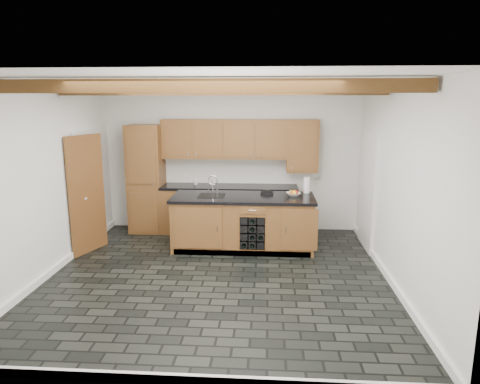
% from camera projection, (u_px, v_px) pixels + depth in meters
% --- Properties ---
extents(ground, '(5.00, 5.00, 0.00)m').
position_uv_depth(ground, '(218.00, 276.00, 6.34)').
color(ground, black).
rests_on(ground, ground).
extents(room_shell, '(5.01, 5.00, 5.00)m').
position_uv_depth(room_shell, '(215.00, 169.00, 6.54)').
color(room_shell, white).
rests_on(room_shell, ground).
extents(back_cabinetry, '(3.65, 0.62, 2.20)m').
position_uv_depth(back_cabinetry, '(211.00, 183.00, 8.34)').
color(back_cabinetry, brown).
rests_on(back_cabinetry, ground).
extents(island, '(2.48, 0.96, 0.93)m').
position_uv_depth(island, '(243.00, 222.00, 7.47)').
color(island, brown).
rests_on(island, ground).
extents(faucet, '(0.45, 0.40, 0.34)m').
position_uv_depth(faucet, '(212.00, 193.00, 7.45)').
color(faucet, black).
rests_on(faucet, island).
extents(kitchen_scale, '(0.22, 0.15, 0.06)m').
position_uv_depth(kitchen_scale, '(267.00, 192.00, 7.56)').
color(kitchen_scale, black).
rests_on(kitchen_scale, island).
extents(fruit_bowl, '(0.27, 0.27, 0.06)m').
position_uv_depth(fruit_bowl, '(293.00, 194.00, 7.41)').
color(fruit_bowl, silver).
rests_on(fruit_bowl, island).
extents(fruit_cluster, '(0.16, 0.17, 0.07)m').
position_uv_depth(fruit_cluster, '(293.00, 192.00, 7.41)').
color(fruit_cluster, red).
rests_on(fruit_cluster, fruit_bowl).
extents(paper_towel, '(0.11, 0.11, 0.28)m').
position_uv_depth(paper_towel, '(307.00, 185.00, 7.63)').
color(paper_towel, white).
rests_on(paper_towel, island).
extents(mug, '(0.14, 0.14, 0.10)m').
position_uv_depth(mug, '(196.00, 182.00, 8.41)').
color(mug, white).
rests_on(mug, back_cabinetry).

